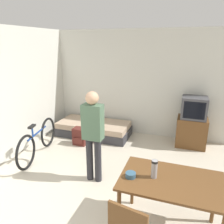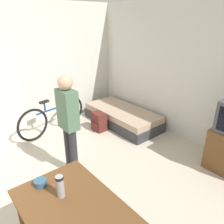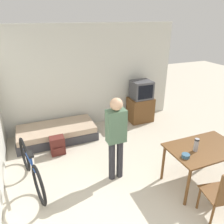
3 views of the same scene
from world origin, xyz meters
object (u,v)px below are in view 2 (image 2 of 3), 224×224
thermos_flask (60,185)px  mate_bowl (40,183)px  dining_table (75,216)px  backpack (99,122)px  daybed (122,117)px  bicycle (53,117)px  person_standing (68,120)px

thermos_flask → mate_bowl: (-0.27, -0.09, -0.10)m
dining_table → backpack: bearing=139.6°
daybed → bicycle: bicycle is taller
bicycle → thermos_flask: 2.91m
person_standing → daybed: bearing=113.9°
thermos_flask → daybed: bearing=127.3°
mate_bowl → thermos_flask: bearing=18.3°
daybed → dining_table: bearing=-49.6°
dining_table → mate_bowl: (-0.49, -0.11, 0.12)m
mate_bowl → dining_table: bearing=12.6°
dining_table → bicycle: (-2.84, 1.12, -0.32)m
person_standing → backpack: person_standing is taller
bicycle → person_standing: (1.49, -0.41, 0.59)m
dining_table → thermos_flask: bearing=-175.0°
mate_bowl → backpack: 2.76m
thermos_flask → bicycle: bearing=156.6°
person_standing → mate_bowl: size_ratio=12.58×
daybed → thermos_flask: 3.31m
daybed → thermos_flask: size_ratio=8.09×
thermos_flask → dining_table: bearing=5.0°
bicycle → backpack: 1.00m
person_standing → backpack: (-0.90, 1.21, -0.74)m
bicycle → person_standing: 1.65m
mate_bowl → daybed: bearing=122.3°
thermos_flask → backpack: (-2.04, 1.94, -0.69)m
daybed → thermos_flask: thermos_flask is taller
mate_bowl → bicycle: bearing=152.5°
daybed → backpack: 0.64m
mate_bowl → backpack: size_ratio=0.31×
thermos_flask → mate_bowl: 0.30m
backpack → mate_bowl: bearing=-48.9°
person_standing → thermos_flask: bearing=-32.6°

